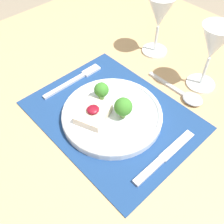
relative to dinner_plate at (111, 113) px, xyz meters
The scene contains 9 objects.
ground_plane 0.75m from the dinner_plate, 115.22° to the left, with size 8.00×8.00×0.00m, color gray.
dining_table 0.10m from the dinner_plate, 115.22° to the left, with size 1.22×1.25×0.73m.
placemat 0.02m from the dinner_plate, 115.22° to the left, with size 0.41×0.31×0.00m, color navy.
dinner_plate is the anchor object (origin of this frame).
fork 0.17m from the dinner_plate, behind, with size 0.02×0.19×0.01m.
knife 0.17m from the dinner_plate, ahead, with size 0.02×0.19×0.01m.
spoon 0.21m from the dinner_plate, 65.64° to the left, with size 0.18×0.05×0.02m.
wine_glass_near 0.30m from the dinner_plate, 73.20° to the left, with size 0.08×0.08×0.18m.
wine_glass_far 0.33m from the dinner_plate, 110.63° to the left, with size 0.08×0.08×0.18m.
Camera 1 is at (0.31, -0.29, 1.24)m, focal length 42.00 mm.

